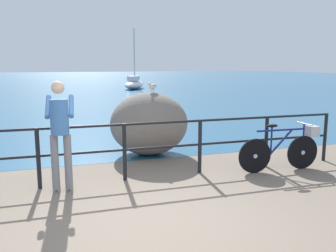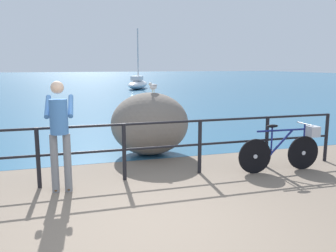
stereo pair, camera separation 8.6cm
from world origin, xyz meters
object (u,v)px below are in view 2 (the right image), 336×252
(person_at_railing, at_px, (60,131))
(bicycle, at_px, (287,147))
(sailboat, at_px, (138,84))
(breakwater_boulder_main, at_px, (150,124))
(seagull, at_px, (153,86))

(person_at_railing, bearing_deg, bicycle, -87.06)
(person_at_railing, relative_size, sailboat, 0.36)
(breakwater_boulder_main, xyz_separation_m, seagull, (0.09, 0.02, 0.84))
(bicycle, xyz_separation_m, sailboat, (2.21, 23.64, -0.04))
(breakwater_boulder_main, height_order, seagull, seagull)
(person_at_railing, xyz_separation_m, seagull, (2.05, 1.98, 0.56))
(person_at_railing, relative_size, breakwater_boulder_main, 1.01)
(bicycle, distance_m, person_at_railing, 4.19)
(breakwater_boulder_main, bearing_deg, person_at_railing, -134.95)
(breakwater_boulder_main, bearing_deg, sailboat, 78.48)
(sailboat, bearing_deg, breakwater_boulder_main, -167.41)
(person_at_railing, bearing_deg, sailboat, -11.11)
(breakwater_boulder_main, distance_m, seagull, 0.85)
(person_at_railing, bearing_deg, seagull, -41.95)
(seagull, bearing_deg, breakwater_boulder_main, -30.85)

